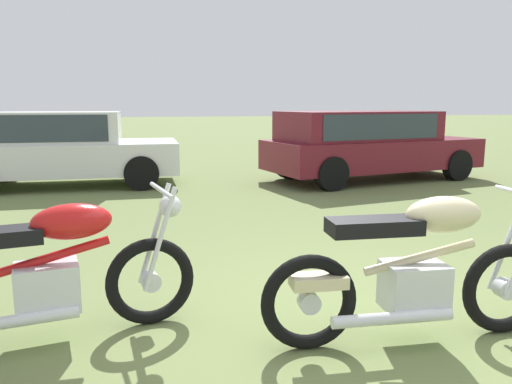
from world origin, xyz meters
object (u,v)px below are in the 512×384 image
at_px(car_white, 64,145).
at_px(motorcycle_cream, 416,270).
at_px(motorcycle_red, 47,273).
at_px(car_burgundy, 366,140).

bearing_deg(car_white, motorcycle_cream, -66.55).
height_order(motorcycle_red, car_burgundy, car_burgundy).
relative_size(motorcycle_red, car_burgundy, 0.43).
xyz_separation_m(motorcycle_red, motorcycle_cream, (2.38, -0.56, 0.01)).
xyz_separation_m(motorcycle_red, car_white, (-0.73, 6.89, 0.32)).
bearing_deg(motorcycle_red, car_white, 86.15).
relative_size(motorcycle_red, motorcycle_cream, 0.99).
distance_m(motorcycle_red, car_burgundy, 8.13).
xyz_separation_m(motorcycle_cream, car_burgundy, (2.88, 6.75, 0.34)).
distance_m(motorcycle_cream, car_burgundy, 7.35).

